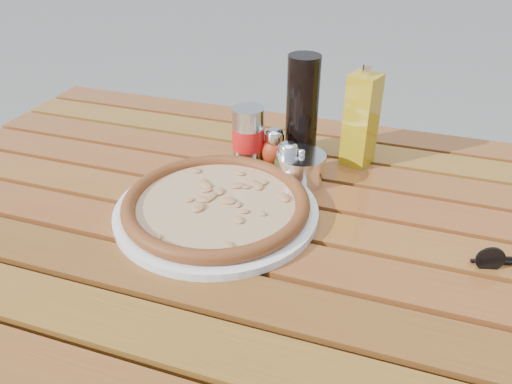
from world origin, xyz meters
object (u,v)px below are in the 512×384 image
(dark_bottle, at_px, (302,109))
(olive_oil_cruet, at_px, (361,120))
(table, at_px, (253,245))
(pizza, at_px, (216,203))
(plate, at_px, (217,210))
(oregano_shaker, at_px, (288,162))
(parmesan_tin, at_px, (301,168))
(sunglasses, at_px, (511,261))
(pepper_shaker, at_px, (274,148))
(soda_can, at_px, (248,136))

(dark_bottle, height_order, olive_oil_cruet, dark_bottle)
(table, height_order, pizza, pizza)
(table, bearing_deg, plate, -155.87)
(oregano_shaker, height_order, parmesan_tin, oregano_shaker)
(parmesan_tin, bearing_deg, olive_oil_cruet, 51.40)
(pizza, relative_size, sunglasses, 3.79)
(pizza, height_order, parmesan_tin, parmesan_tin)
(dark_bottle, distance_m, sunglasses, 0.48)
(pepper_shaker, bearing_deg, pizza, -101.41)
(soda_can, xyz_separation_m, parmesan_tin, (0.12, -0.05, -0.03))
(parmesan_tin, bearing_deg, plate, -125.28)
(olive_oil_cruet, xyz_separation_m, sunglasses, (0.28, -0.27, -0.08))
(oregano_shaker, bearing_deg, parmesan_tin, -3.20)
(oregano_shaker, relative_size, sunglasses, 0.75)
(plate, distance_m, sunglasses, 0.48)
(olive_oil_cruet, bearing_deg, parmesan_tin, -128.60)
(dark_bottle, bearing_deg, parmesan_tin, -75.33)
(olive_oil_cruet, bearing_deg, sunglasses, -44.23)
(table, height_order, plate, plate)
(pizza, relative_size, oregano_shaker, 5.07)
(plate, height_order, pizza, pizza)
(soda_can, height_order, sunglasses, soda_can)
(pepper_shaker, bearing_deg, parmesan_tin, -36.65)
(pepper_shaker, bearing_deg, olive_oil_cruet, 21.55)
(pizza, bearing_deg, dark_bottle, 71.63)
(pepper_shaker, relative_size, sunglasses, 0.75)
(table, bearing_deg, oregano_shaker, 78.60)
(table, relative_size, parmesan_tin, 12.13)
(olive_oil_cruet, xyz_separation_m, parmesan_tin, (-0.09, -0.12, -0.07))
(table, relative_size, dark_bottle, 6.36)
(pizza, distance_m, olive_oil_cruet, 0.35)
(olive_oil_cruet, bearing_deg, soda_can, -162.20)
(parmesan_tin, relative_size, sunglasses, 1.05)
(oregano_shaker, relative_size, olive_oil_cruet, 0.39)
(table, relative_size, plate, 3.89)
(dark_bottle, relative_size, soda_can, 1.83)
(dark_bottle, height_order, soda_can, dark_bottle)
(plate, distance_m, olive_oil_cruet, 0.35)
(plate, height_order, olive_oil_cruet, olive_oil_cruet)
(oregano_shaker, distance_m, sunglasses, 0.42)
(olive_oil_cruet, bearing_deg, plate, -126.72)
(soda_can, bearing_deg, oregano_shaker, -24.65)
(table, bearing_deg, pizza, -155.87)
(plate, xyz_separation_m, soda_can, (-0.01, 0.20, 0.05))
(parmesan_tin, height_order, sunglasses, parmesan_tin)
(olive_oil_cruet, relative_size, parmesan_tin, 1.82)
(soda_can, height_order, parmesan_tin, soda_can)
(pepper_shaker, height_order, dark_bottle, dark_bottle)
(dark_bottle, relative_size, olive_oil_cruet, 1.05)
(pizza, relative_size, olive_oil_cruet, 1.98)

